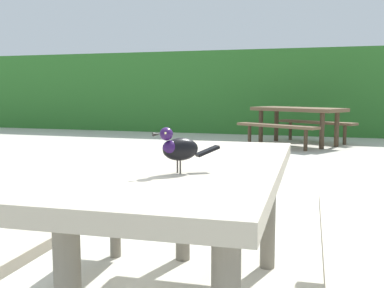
% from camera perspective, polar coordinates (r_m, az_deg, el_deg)
% --- Properties ---
extents(hedge_wall, '(28.00, 1.58, 2.06)m').
position_cam_1_polar(hedge_wall, '(11.91, 14.99, 6.22)').
color(hedge_wall, '#2D6B28').
rests_on(hedge_wall, ground).
extents(picnic_table_foreground, '(1.76, 1.84, 0.74)m').
position_cam_1_polar(picnic_table_foreground, '(2.13, 0.59, -7.19)').
color(picnic_table_foreground, '#B2A893').
rests_on(picnic_table_foreground, ground).
extents(bird_grackle, '(0.23, 0.21, 0.18)m').
position_cam_1_polar(bird_grackle, '(1.80, -1.74, -0.45)').
color(bird_grackle, black).
rests_on(bird_grackle, picnic_table_foreground).
extents(picnic_table_mid_left, '(2.31, 2.30, 0.74)m').
position_cam_1_polar(picnic_table_mid_left, '(9.31, 12.99, 3.30)').
color(picnic_table_mid_left, brown).
rests_on(picnic_table_mid_left, ground).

